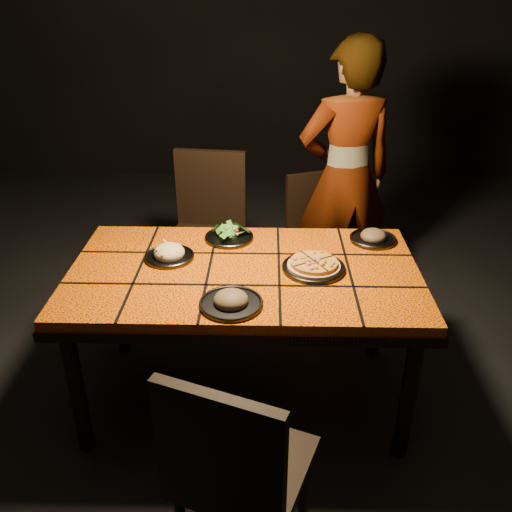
{
  "coord_description": "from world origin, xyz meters",
  "views": [
    {
      "loc": [
        0.11,
        -2.17,
        1.95
      ],
      "look_at": [
        0.05,
        -0.01,
        0.82
      ],
      "focal_mm": 38.0,
      "sensor_mm": 36.0,
      "label": 1
    }
  ],
  "objects_px": {
    "chair_far_right": "(318,228)",
    "plate_pasta": "(169,254)",
    "dining_table": "(244,283)",
    "chair_near": "(234,468)",
    "plate_pizza": "(314,266)",
    "chair_far_left": "(208,221)",
    "diner": "(345,178)"
  },
  "relations": [
    {
      "from": "dining_table",
      "to": "chair_near",
      "type": "xyz_separation_m",
      "value": [
        0.01,
        -0.94,
        -0.14
      ]
    },
    {
      "from": "chair_far_left",
      "to": "diner",
      "type": "distance_m",
      "value": 0.9
    },
    {
      "from": "chair_far_left",
      "to": "plate_pizza",
      "type": "bearing_deg",
      "value": -50.88
    },
    {
      "from": "chair_far_right",
      "to": "plate_pasta",
      "type": "xyz_separation_m",
      "value": [
        -0.79,
        -0.96,
        0.3
      ]
    },
    {
      "from": "chair_near",
      "to": "chair_far_right",
      "type": "xyz_separation_m",
      "value": [
        0.43,
        1.99,
        -0.06
      ]
    },
    {
      "from": "dining_table",
      "to": "plate_pasta",
      "type": "xyz_separation_m",
      "value": [
        -0.36,
        0.09,
        0.1
      ]
    },
    {
      "from": "dining_table",
      "to": "plate_pizza",
      "type": "distance_m",
      "value": 0.33
    },
    {
      "from": "diner",
      "to": "chair_near",
      "type": "bearing_deg",
      "value": 59.2
    },
    {
      "from": "dining_table",
      "to": "chair_far_left",
      "type": "bearing_deg",
      "value": 106.02
    },
    {
      "from": "diner",
      "to": "plate_pasta",
      "type": "relative_size",
      "value": 7.11
    },
    {
      "from": "chair_near",
      "to": "plate_pasta",
      "type": "height_order",
      "value": "chair_near"
    },
    {
      "from": "plate_pasta",
      "to": "chair_far_right",
      "type": "bearing_deg",
      "value": 50.42
    },
    {
      "from": "chair_far_left",
      "to": "plate_pasta",
      "type": "distance_m",
      "value": 0.88
    },
    {
      "from": "dining_table",
      "to": "plate_pizza",
      "type": "xyz_separation_m",
      "value": [
        0.32,
        -0.0,
        0.1
      ]
    },
    {
      "from": "dining_table",
      "to": "diner",
      "type": "height_order",
      "value": "diner"
    },
    {
      "from": "dining_table",
      "to": "plate_pizza",
      "type": "relative_size",
      "value": 4.9
    },
    {
      "from": "dining_table",
      "to": "chair_far_right",
      "type": "relative_size",
      "value": 1.96
    },
    {
      "from": "dining_table",
      "to": "diner",
      "type": "bearing_deg",
      "value": 60.28
    },
    {
      "from": "chair_far_right",
      "to": "plate_pasta",
      "type": "relative_size",
      "value": 3.53
    },
    {
      "from": "dining_table",
      "to": "diner",
      "type": "relative_size",
      "value": 0.97
    },
    {
      "from": "dining_table",
      "to": "chair_near",
      "type": "distance_m",
      "value": 0.95
    },
    {
      "from": "chair_near",
      "to": "plate_pasta",
      "type": "xyz_separation_m",
      "value": [
        -0.37,
        1.03,
        0.24
      ]
    },
    {
      "from": "chair_near",
      "to": "plate_pizza",
      "type": "distance_m",
      "value": 1.02
    },
    {
      "from": "chair_near",
      "to": "plate_pizza",
      "type": "bearing_deg",
      "value": -87.44
    },
    {
      "from": "plate_pizza",
      "to": "plate_pasta",
      "type": "relative_size",
      "value": 1.41
    },
    {
      "from": "chair_far_right",
      "to": "plate_pizza",
      "type": "height_order",
      "value": "chair_far_right"
    },
    {
      "from": "dining_table",
      "to": "chair_far_left",
      "type": "distance_m",
      "value": 0.98
    },
    {
      "from": "chair_near",
      "to": "chair_far_right",
      "type": "distance_m",
      "value": 2.03
    },
    {
      "from": "chair_far_right",
      "to": "dining_table",
      "type": "bearing_deg",
      "value": -133.64
    },
    {
      "from": "plate_pasta",
      "to": "diner",
      "type": "bearing_deg",
      "value": 44.54
    },
    {
      "from": "chair_far_right",
      "to": "diner",
      "type": "distance_m",
      "value": 0.39
    },
    {
      "from": "chair_far_left",
      "to": "chair_far_right",
      "type": "bearing_deg",
      "value": 15.93
    }
  ]
}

